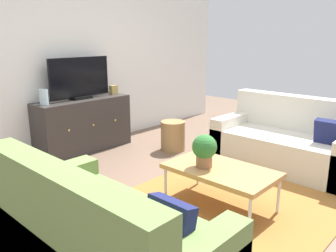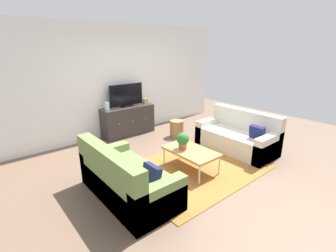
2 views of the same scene
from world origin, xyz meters
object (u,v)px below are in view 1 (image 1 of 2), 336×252
Objects in this scene: coffee_table at (221,171)px; flat_screen_tv at (80,78)px; wicker_basket at (173,136)px; glass_vase at (44,97)px; couch_left_side at (98,242)px; tv_console at (84,125)px; mantel_clock at (114,90)px; couch_right_side at (289,144)px; potted_plant at (204,149)px.

coffee_table is 1.11× the size of flat_screen_tv.
wicker_basket is at bearing 56.51° from coffee_table.
coffee_table is 5.20× the size of glass_vase.
glass_vase is 1.79m from wicker_basket.
couch_left_side is 4.00× the size of wicker_basket.
glass_vase is at bearing 100.21° from coffee_table.
couch_left_side is 1.24× the size of tv_console.
mantel_clock reaches higher than couch_left_side.
glass_vase reaches higher than couch_right_side.
mantel_clock is (0.55, -0.02, -0.21)m from flat_screen_tv.
wicker_basket is (0.29, -0.92, -0.59)m from mantel_clock.
potted_plant reaches higher than coffee_table.
tv_console is (-1.37, 2.37, 0.09)m from couch_right_side.
couch_left_side is 12.86× the size of mantel_clock.
mantel_clock is (2.05, 2.37, 0.52)m from couch_left_side.
tv_console reaches higher than wicker_basket.
potted_plant is at bearing -95.05° from flat_screen_tv.
glass_vase is at bearing 180.00° from mantel_clock.
mantel_clock is at bearing 107.60° from wicker_basket.
couch_right_side is 1.85× the size of flat_screen_tv.
mantel_clock is at bearing -2.07° from flat_screen_tv.
couch_left_side is 5.37× the size of potted_plant.
flat_screen_tv is at bearing 87.08° from coffee_table.
flat_screen_tv reaches higher than potted_plant.
coffee_table is 2.47m from glass_vase.
glass_vase is (-1.93, 2.37, 0.55)m from couch_right_side.
wicker_basket is (0.97, 1.46, -0.15)m from coffee_table.
couch_right_side is 2.74m from tv_console.
potted_plant is 0.74× the size of wicker_basket.
couch_left_side is 2.76m from wicker_basket.
couch_right_side reaches higher than coffee_table.
flat_screen_tv reaches higher than couch_left_side.
potted_plant is (-0.08, 0.13, 0.20)m from coffee_table.
flat_screen_tv is at bearing 84.95° from potted_plant.
couch_right_side is 4.00× the size of wicker_basket.
glass_vase is at bearing 68.25° from couch_left_side.
tv_console is 1.26m from wicker_basket.
couch_left_side is 2.92m from flat_screen_tv.
tv_console is at bearing -180.00° from mantel_clock.
flat_screen_tv is (0.12, 2.41, 0.65)m from coffee_table.
potted_plant is 0.34× the size of flat_screen_tv.
flat_screen_tv is at bearing 57.94° from couch_left_side.
wicker_basket is at bearing 31.74° from couch_left_side.
couch_left_side is at bearing -174.64° from potted_plant.
glass_vase is at bearing 129.04° from couch_right_side.
couch_right_side is at bearing -70.93° from mantel_clock.
glass_vase is 1.48× the size of mantel_clock.
tv_console is at bearing -0.00° from glass_vase.
tv_console is 0.65m from flat_screen_tv.
mantel_clock is at bearing 49.16° from couch_left_side.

